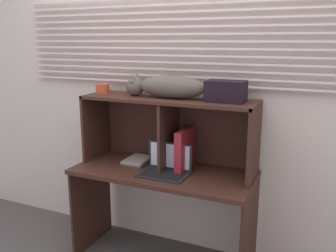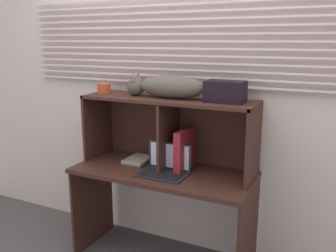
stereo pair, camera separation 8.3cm
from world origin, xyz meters
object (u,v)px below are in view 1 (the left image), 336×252
object	(u,v)px
cat	(168,87)
binder_upright	(185,149)
book_stack	(138,160)
small_basket	(103,88)
storage_box	(226,91)
laptop	(166,168)

from	to	relation	value
cat	binder_upright	xyz separation A→B (m)	(0.13, -0.00, -0.43)
binder_upright	book_stack	bearing A→B (deg)	-179.03
binder_upright	small_basket	xyz separation A→B (m)	(-0.66, 0.00, 0.39)
book_stack	storage_box	size ratio (longest dim) A/B	0.92
book_stack	cat	bearing A→B (deg)	1.48
small_basket	binder_upright	bearing A→B (deg)	0.00
cat	storage_box	xyz separation A→B (m)	(0.40, -0.00, -0.01)
binder_upright	cat	bearing A→B (deg)	180.00
small_basket	storage_box	bearing A→B (deg)	0.00
cat	storage_box	distance (m)	0.40
laptop	small_basket	bearing A→B (deg)	166.85
binder_upright	book_stack	xyz separation A→B (m)	(-0.37, -0.01, -0.13)
cat	book_stack	distance (m)	0.61
cat	laptop	size ratio (longest dim) A/B	2.48
cat	binder_upright	distance (m)	0.45
cat	small_basket	distance (m)	0.53
small_basket	book_stack	bearing A→B (deg)	-1.26
laptop	binder_upright	xyz separation A→B (m)	(0.09, 0.13, 0.10)
laptop	small_basket	world-z (taller)	small_basket
book_stack	small_basket	world-z (taller)	small_basket
storage_box	binder_upright	bearing A→B (deg)	180.00
cat	binder_upright	size ratio (longest dim) A/B	2.76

